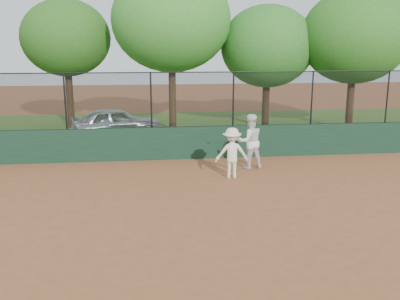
{
  "coord_description": "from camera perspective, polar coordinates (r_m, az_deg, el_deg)",
  "views": [
    {
      "loc": [
        -0.71,
        -10.04,
        4.06
      ],
      "look_at": [
        0.8,
        2.2,
        1.2
      ],
      "focal_mm": 40.0,
      "sensor_mm": 36.0,
      "label": 1
    }
  ],
  "objects": [
    {
      "name": "player_main",
      "position": [
        14.05,
        4.08,
        -0.38
      ],
      "size": [
        1.04,
        0.7,
        2.08
      ],
      "color": "#EFEBCA",
      "rests_on": "ground"
    },
    {
      "name": "player_second",
      "position": [
        15.22,
        6.39,
        1.12
      ],
      "size": [
        1.01,
        0.84,
        1.87
      ],
      "primitive_type": "imported",
      "rotation": [
        0.0,
        0.0,
        3.3
      ],
      "color": "white",
      "rests_on": "ground"
    },
    {
      "name": "ground",
      "position": [
        10.85,
        -2.8,
        -8.93
      ],
      "size": [
        80.0,
        80.0,
        0.0
      ],
      "primitive_type": "plane",
      "color": "#965530",
      "rests_on": "ground"
    },
    {
      "name": "tree_1",
      "position": [
        23.58,
        -16.78,
        13.54
      ],
      "size": [
        4.37,
        3.97,
        6.38
      ],
      "color": "#3E2815",
      "rests_on": "ground"
    },
    {
      "name": "tree_4",
      "position": [
        23.28,
        19.23,
        13.53
      ],
      "size": [
        5.22,
        4.75,
        6.81
      ],
      "color": "#482E1A",
      "rests_on": "ground"
    },
    {
      "name": "grass_strip",
      "position": [
        22.42,
        -5.11,
        2.58
      ],
      "size": [
        36.0,
        12.0,
        0.01
      ],
      "primitive_type": "cube",
      "color": "#34561B",
      "rests_on": "ground"
    },
    {
      "name": "back_wall",
      "position": [
        16.43,
        -4.4,
        0.85
      ],
      "size": [
        26.0,
        0.2,
        1.2
      ],
      "primitive_type": "cube",
      "color": "#193825",
      "rests_on": "ground"
    },
    {
      "name": "tree_3",
      "position": [
        22.83,
        8.65,
        12.96
      ],
      "size": [
        4.68,
        4.25,
        6.11
      ],
      "color": "#3A2513",
      "rests_on": "ground"
    },
    {
      "name": "parked_car",
      "position": [
        20.79,
        -10.62,
        3.5
      ],
      "size": [
        4.31,
        2.5,
        1.38
      ],
      "primitive_type": "imported",
      "rotation": [
        0.0,
        0.0,
        1.8
      ],
      "color": "silver",
      "rests_on": "ground"
    },
    {
      "name": "fence_assembly",
      "position": [
        16.16,
        -4.6,
        6.53
      ],
      "size": [
        26.0,
        0.06,
        2.0
      ],
      "color": "black",
      "rests_on": "back_wall"
    },
    {
      "name": "tree_2",
      "position": [
        21.83,
        -3.69,
        16.24
      ],
      "size": [
        5.64,
        5.12,
        7.73
      ],
      "color": "#482F19",
      "rests_on": "ground"
    }
  ]
}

